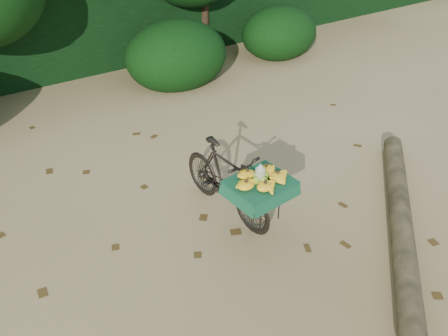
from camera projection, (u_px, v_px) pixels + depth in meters
ground at (234, 229)px, 5.76m from camera, size 80.00×80.00×0.00m
vendor_bicycle at (227, 181)px, 5.75m from camera, size 0.75×1.73×0.96m
fallen_log at (401, 219)px, 5.72m from camera, size 2.77×2.69×0.26m
hedge_backdrop at (64, 21)px, 9.64m from camera, size 26.00×1.80×1.80m
bush_clumps at (128, 69)px, 8.73m from camera, size 8.80×1.70×0.90m
leaf_litter at (207, 201)px, 6.21m from camera, size 7.00×7.30×0.01m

